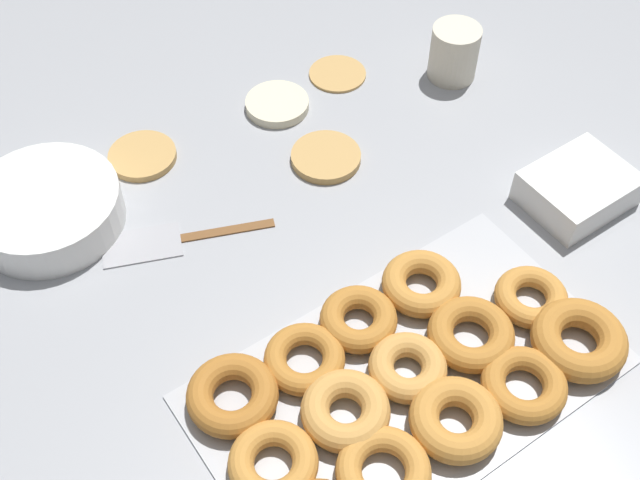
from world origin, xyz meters
TOP-DOWN VIEW (x-y plane):
  - ground_plane at (0.00, 0.00)m, footprint 3.00×3.00m
  - pancake_0 at (0.22, 0.22)m, footprint 0.09×0.09m
  - pancake_1 at (0.09, 0.06)m, footprint 0.10×0.10m
  - pancake_2 at (-0.13, 0.22)m, footprint 0.10×0.10m
  - pancake_3 at (0.10, 0.20)m, footprint 0.10×0.10m
  - donut_tray at (-0.04, -0.30)m, footprint 0.50×0.29m
  - batter_bowl at (-0.29, 0.18)m, footprint 0.20×0.20m
  - container_stack at (0.34, -0.20)m, footprint 0.14×0.12m
  - paper_cup at (0.38, 0.11)m, footprint 0.08×0.08m
  - spatula at (-0.18, 0.06)m, footprint 0.23×0.12m

SIDE VIEW (x-z plane):
  - ground_plane at x=0.00m, z-range 0.00..0.00m
  - spatula at x=-0.18m, z-range 0.00..0.01m
  - pancake_0 at x=0.22m, z-range 0.00..0.01m
  - pancake_2 at x=-0.13m, z-range 0.00..0.01m
  - pancake_1 at x=0.09m, z-range 0.00..0.01m
  - pancake_3 at x=0.10m, z-range 0.00..0.02m
  - donut_tray at x=-0.04m, z-range 0.00..0.04m
  - container_stack at x=0.34m, z-range 0.00..0.05m
  - batter_bowl at x=-0.29m, z-range 0.00..0.05m
  - paper_cup at x=0.38m, z-range 0.00..0.09m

